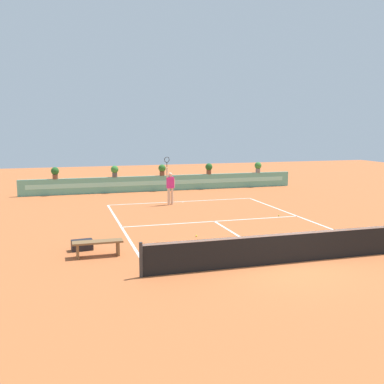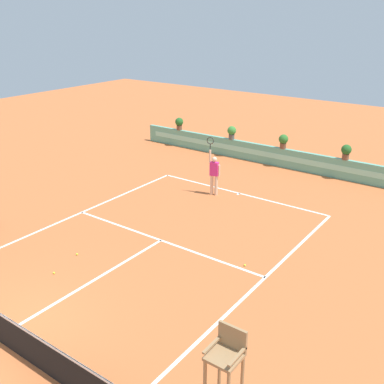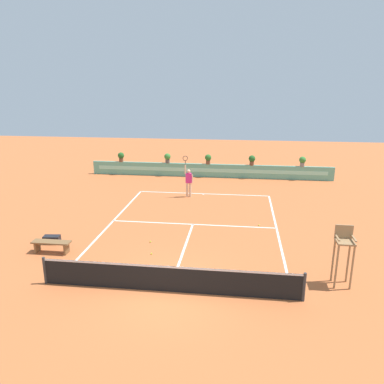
{
  "view_description": "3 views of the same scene",
  "coord_description": "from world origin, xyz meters",
  "px_view_note": "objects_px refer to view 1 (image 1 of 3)",
  "views": [
    {
      "loc": [
        -6.44,
        -11.86,
        4.16
      ],
      "look_at": [
        -0.34,
        8.75,
        1.0
      ],
      "focal_mm": 41.68,
      "sensor_mm": 36.0,
      "label": 1
    },
    {
      "loc": [
        9.24,
        -4.5,
        7.52
      ],
      "look_at": [
        -0.34,
        8.75,
        1.0
      ],
      "focal_mm": 42.45,
      "sensor_mm": 36.0,
      "label": 2
    },
    {
      "loc": [
        2.22,
        -11.19,
        6.8
      ],
      "look_at": [
        -0.34,
        8.75,
        1.0
      ],
      "focal_mm": 35.43,
      "sensor_mm": 36.0,
      "label": 3
    }
  ],
  "objects_px": {
    "bench_courtside": "(98,245)",
    "tennis_player": "(170,185)",
    "potted_plant_centre": "(162,169)",
    "gear_bag": "(82,245)",
    "potted_plant_far_left": "(55,172)",
    "potted_plant_left": "(115,171)",
    "tennis_ball_near_baseline": "(215,243)",
    "tennis_ball_mid_court": "(279,216)",
    "potted_plant_far_right": "(258,167)",
    "tennis_ball_by_sideline": "(196,236)",
    "potted_plant_right": "(209,168)"
  },
  "relations": [
    {
      "from": "gear_bag",
      "to": "potted_plant_far_left",
      "type": "bearing_deg",
      "value": 94.08
    },
    {
      "from": "tennis_player",
      "to": "potted_plant_right",
      "type": "distance_m",
      "value": 6.62
    },
    {
      "from": "tennis_ball_near_baseline",
      "to": "potted_plant_centre",
      "type": "height_order",
      "value": "potted_plant_centre"
    },
    {
      "from": "gear_bag",
      "to": "potted_plant_right",
      "type": "height_order",
      "value": "potted_plant_right"
    },
    {
      "from": "potted_plant_right",
      "to": "potted_plant_left",
      "type": "relative_size",
      "value": 1.0
    },
    {
      "from": "potted_plant_right",
      "to": "potted_plant_far_left",
      "type": "bearing_deg",
      "value": 180.0
    },
    {
      "from": "bench_courtside",
      "to": "gear_bag",
      "type": "bearing_deg",
      "value": 117.07
    },
    {
      "from": "tennis_ball_mid_court",
      "to": "potted_plant_far_right",
      "type": "relative_size",
      "value": 0.09
    },
    {
      "from": "tennis_ball_mid_court",
      "to": "potted_plant_far_right",
      "type": "distance_m",
      "value": 10.45
    },
    {
      "from": "bench_courtside",
      "to": "tennis_player",
      "type": "height_order",
      "value": "tennis_player"
    },
    {
      "from": "tennis_ball_near_baseline",
      "to": "potted_plant_far_right",
      "type": "distance_m",
      "value": 15.84
    },
    {
      "from": "bench_courtside",
      "to": "tennis_ball_near_baseline",
      "type": "distance_m",
      "value": 4.17
    },
    {
      "from": "bench_courtside",
      "to": "potted_plant_centre",
      "type": "distance_m",
      "value": 14.99
    },
    {
      "from": "gear_bag",
      "to": "tennis_player",
      "type": "distance_m",
      "value": 9.31
    },
    {
      "from": "tennis_player",
      "to": "potted_plant_far_right",
      "type": "height_order",
      "value": "tennis_player"
    },
    {
      "from": "tennis_ball_by_sideline",
      "to": "potted_plant_far_right",
      "type": "height_order",
      "value": "potted_plant_far_right"
    },
    {
      "from": "tennis_ball_mid_court",
      "to": "potted_plant_centre",
      "type": "relative_size",
      "value": 0.09
    },
    {
      "from": "potted_plant_far_left",
      "to": "potted_plant_left",
      "type": "distance_m",
      "value": 3.61
    },
    {
      "from": "potted_plant_far_left",
      "to": "potted_plant_left",
      "type": "bearing_deg",
      "value": 0.0
    },
    {
      "from": "tennis_ball_near_baseline",
      "to": "tennis_ball_by_sideline",
      "type": "distance_m",
      "value": 1.24
    },
    {
      "from": "tennis_ball_mid_court",
      "to": "potted_plant_far_left",
      "type": "xyz_separation_m",
      "value": [
        -10.06,
        9.78,
        1.38
      ]
    },
    {
      "from": "tennis_player",
      "to": "potted_plant_far_left",
      "type": "relative_size",
      "value": 3.57
    },
    {
      "from": "tennis_ball_near_baseline",
      "to": "potted_plant_far_right",
      "type": "bearing_deg",
      "value": 59.7
    },
    {
      "from": "tennis_player",
      "to": "tennis_ball_by_sideline",
      "type": "relative_size",
      "value": 38.01
    },
    {
      "from": "potted_plant_left",
      "to": "potted_plant_far_right",
      "type": "xyz_separation_m",
      "value": [
        9.88,
        0.0,
        0.0
      ]
    },
    {
      "from": "gear_bag",
      "to": "potted_plant_far_right",
      "type": "height_order",
      "value": "potted_plant_far_right"
    },
    {
      "from": "bench_courtside",
      "to": "tennis_player",
      "type": "bearing_deg",
      "value": 62.47
    },
    {
      "from": "gear_bag",
      "to": "tennis_ball_mid_court",
      "type": "bearing_deg",
      "value": 20.0
    },
    {
      "from": "tennis_player",
      "to": "potted_plant_far_left",
      "type": "xyz_separation_m",
      "value": [
        -5.93,
        5.29,
        0.36
      ]
    },
    {
      "from": "bench_courtside",
      "to": "potted_plant_far_left",
      "type": "distance_m",
      "value": 14.1
    },
    {
      "from": "bench_courtside",
      "to": "potted_plant_right",
      "type": "bearing_deg",
      "value": 58.73
    },
    {
      "from": "potted_plant_centre",
      "to": "gear_bag",
      "type": "bearing_deg",
      "value": -113.66
    },
    {
      "from": "potted_plant_far_right",
      "to": "tennis_ball_by_sideline",
      "type": "bearing_deg",
      "value": -123.7
    },
    {
      "from": "gear_bag",
      "to": "potted_plant_left",
      "type": "distance_m",
      "value": 13.43
    },
    {
      "from": "tennis_ball_by_sideline",
      "to": "tennis_ball_near_baseline",
      "type": "bearing_deg",
      "value": -74.78
    },
    {
      "from": "gear_bag",
      "to": "tennis_ball_by_sideline",
      "type": "bearing_deg",
      "value": 8.9
    },
    {
      "from": "tennis_ball_by_sideline",
      "to": "tennis_player",
      "type": "bearing_deg",
      "value": 84.18
    },
    {
      "from": "tennis_ball_by_sideline",
      "to": "bench_courtside",
      "type": "bearing_deg",
      "value": -157.71
    },
    {
      "from": "tennis_player",
      "to": "tennis_ball_near_baseline",
      "type": "xyz_separation_m",
      "value": [
        -0.4,
        -8.34,
        -1.02
      ]
    },
    {
      "from": "potted_plant_far_left",
      "to": "potted_plant_far_right",
      "type": "distance_m",
      "value": 13.49
    },
    {
      "from": "tennis_ball_by_sideline",
      "to": "potted_plant_centre",
      "type": "xyz_separation_m",
      "value": [
        1.47,
        12.43,
        1.38
      ]
    },
    {
      "from": "gear_bag",
      "to": "tennis_ball_near_baseline",
      "type": "relative_size",
      "value": 10.29
    },
    {
      "from": "bench_courtside",
      "to": "tennis_ball_mid_court",
      "type": "relative_size",
      "value": 23.53
    },
    {
      "from": "bench_courtside",
      "to": "tennis_ball_near_baseline",
      "type": "relative_size",
      "value": 23.53
    },
    {
      "from": "bench_courtside",
      "to": "tennis_ball_mid_court",
      "type": "height_order",
      "value": "bench_courtside"
    },
    {
      "from": "gear_bag",
      "to": "potted_plant_far_left",
      "type": "distance_m",
      "value": 13.19
    },
    {
      "from": "potted_plant_left",
      "to": "potted_plant_centre",
      "type": "bearing_deg",
      "value": 0.0
    },
    {
      "from": "tennis_ball_near_baseline",
      "to": "potted_plant_left",
      "type": "height_order",
      "value": "potted_plant_left"
    },
    {
      "from": "tennis_ball_by_sideline",
      "to": "potted_plant_left",
      "type": "height_order",
      "value": "potted_plant_left"
    },
    {
      "from": "gear_bag",
      "to": "potted_plant_far_right",
      "type": "relative_size",
      "value": 0.97
    }
  ]
}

